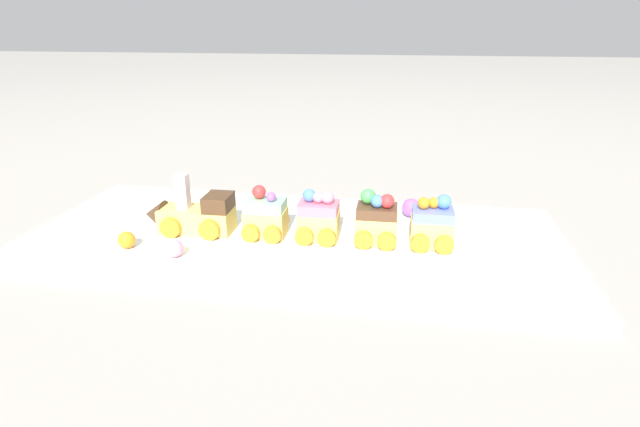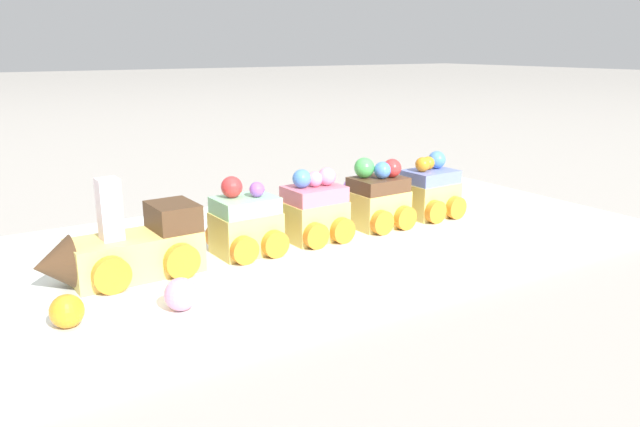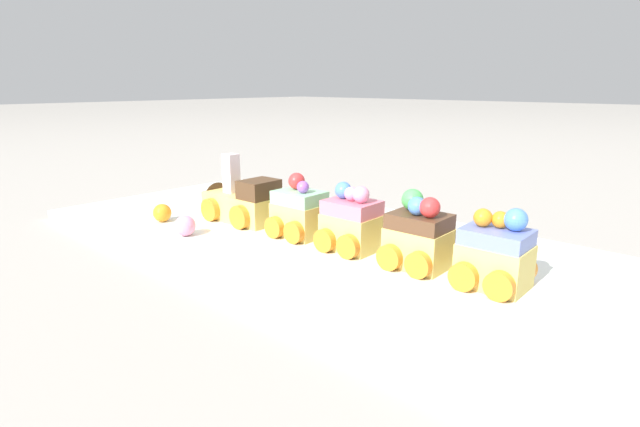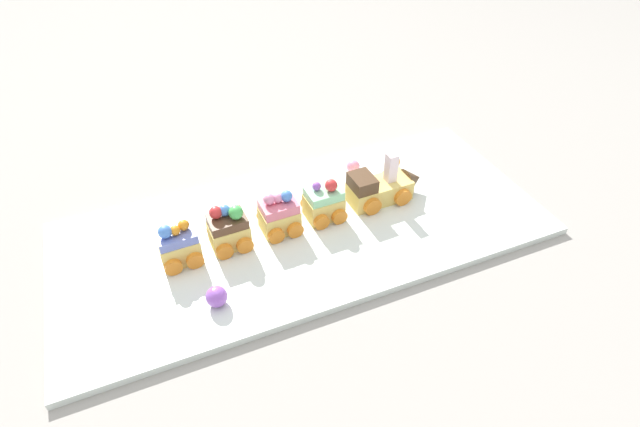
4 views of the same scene
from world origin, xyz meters
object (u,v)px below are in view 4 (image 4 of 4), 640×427
object	(u,v)px
cake_train_locomotive	(384,187)
cake_car_blueberry	(178,245)
cake_car_strawberry	(279,215)
gumball_purple	(217,297)
cake_car_mint	(324,203)
gumball_orange	(394,161)
cake_car_chocolate	(229,229)
gumball_pink	(353,166)

from	to	relation	value
cake_train_locomotive	cake_car_blueberry	xyz separation A→B (m)	(-0.35, -0.01, 0.00)
cake_car_strawberry	cake_train_locomotive	bearing A→B (deg)	-0.01
cake_car_strawberry	gumball_purple	distance (m)	0.17
cake_car_mint	cake_car_strawberry	xyz separation A→B (m)	(-0.08, -0.00, 0.00)
cake_car_blueberry	gumball_purple	size ratio (longest dim) A/B	2.47
cake_car_mint	gumball_orange	world-z (taller)	cake_car_mint
cake_car_chocolate	gumball_pink	xyz separation A→B (m)	(0.26, 0.10, -0.02)
cake_train_locomotive	gumball_orange	distance (m)	0.10
cake_train_locomotive	gumball_orange	size ratio (longest dim) A/B	5.71
cake_car_mint	gumball_purple	distance (m)	0.24
gumball_pink	gumball_orange	bearing A→B (deg)	-10.95
cake_car_blueberry	cake_car_mint	bearing A→B (deg)	-0.01
cake_car_blueberry	cake_car_strawberry	bearing A→B (deg)	0.07
cake_car_strawberry	cake_car_blueberry	size ratio (longest dim) A/B	1.00
cake_car_mint	cake_car_blueberry	xyz separation A→B (m)	(-0.24, -0.01, 0.00)
cake_car_mint	gumball_orange	distance (m)	0.19
cake_car_blueberry	gumball_pink	xyz separation A→B (m)	(0.34, 0.10, -0.02)
gumball_pink	cake_car_blueberry	bearing A→B (deg)	-163.33
cake_car_strawberry	gumball_pink	world-z (taller)	cake_car_strawberry
cake_train_locomotive	gumball_purple	distance (m)	0.34
cake_car_blueberry	gumball_purple	distance (m)	0.11
cake_train_locomotive	cake_car_strawberry	size ratio (longest dim) A/B	1.86
cake_car_strawberry	gumball_orange	size ratio (longest dim) A/B	3.07
cake_car_mint	gumball_pink	distance (m)	0.14
cake_train_locomotive	cake_car_strawberry	bearing A→B (deg)	179.99
cake_car_blueberry	gumball_orange	bearing A→B (deg)	10.03
cake_car_strawberry	gumball_purple	world-z (taller)	cake_car_strawberry
gumball_orange	gumball_pink	bearing A→B (deg)	169.05
gumball_orange	gumball_purple	bearing A→B (deg)	-153.34
cake_car_chocolate	gumball_pink	size ratio (longest dim) A/B	3.03
gumball_purple	cake_car_mint	bearing A→B (deg)	28.76
cake_car_strawberry	cake_car_chocolate	distance (m)	0.08
cake_car_chocolate	gumball_purple	size ratio (longest dim) A/B	2.54
cake_car_blueberry	gumball_orange	distance (m)	0.42
gumball_pink	cake_car_chocolate	bearing A→B (deg)	-159.30
cake_car_mint	cake_car_strawberry	size ratio (longest dim) A/B	1.01
cake_train_locomotive	cake_car_blueberry	bearing A→B (deg)	-179.98
cake_car_strawberry	gumball_orange	xyz separation A→B (m)	(0.26, 0.08, -0.02)
cake_car_mint	gumball_pink	size ratio (longest dim) A/B	2.97
cake_train_locomotive	gumball_orange	xyz separation A→B (m)	(0.06, 0.08, -0.01)
cake_car_chocolate	gumball_purple	xyz separation A→B (m)	(-0.05, -0.11, -0.01)
cake_car_mint	cake_car_strawberry	bearing A→B (deg)	179.82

